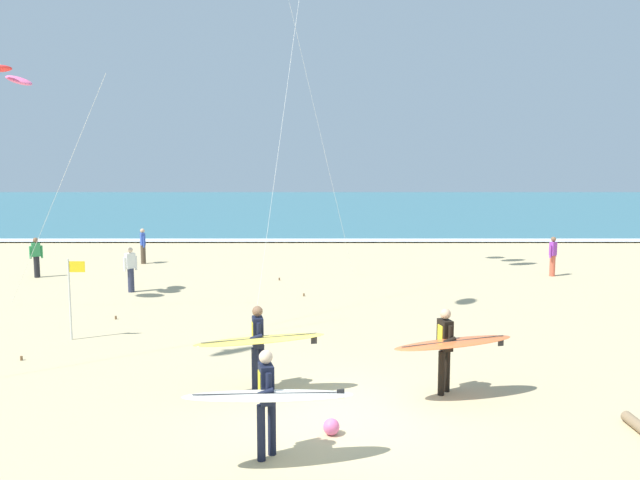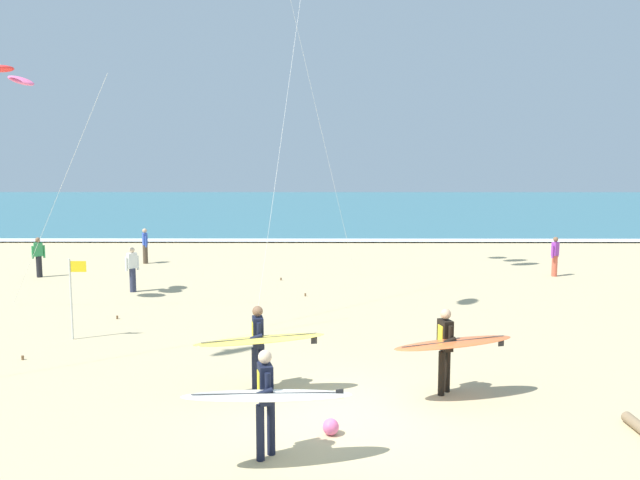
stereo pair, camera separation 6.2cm
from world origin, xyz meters
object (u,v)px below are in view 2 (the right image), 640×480
at_px(kite_arc_scarlet_near, 1,75).
at_px(bystander_purple_top, 555,256).
at_px(bystander_blue_top, 145,246).
at_px(surfer_trailing, 267,396).
at_px(surfer_lead, 259,341).
at_px(bystander_green_top, 39,257).
at_px(beach_ball, 331,427).
at_px(lifeguard_flag, 73,291).
at_px(surfer_third, 449,344).
at_px(bystander_white_top, 132,269).

xyz_separation_m(kite_arc_scarlet_near, bystander_purple_top, (19.10, 5.32, -6.36)).
distance_m(bystander_purple_top, bystander_blue_top, 17.54).
bearing_deg(surfer_trailing, surfer_lead, 98.16).
height_order(bystander_green_top, beach_ball, bystander_green_top).
xyz_separation_m(bystander_green_top, lifeguard_flag, (4.88, -8.93, 0.45)).
xyz_separation_m(surfer_third, lifeguard_flag, (-8.82, 4.00, 0.21)).
height_order(surfer_third, bystander_purple_top, surfer_third).
xyz_separation_m(bystander_white_top, bystander_green_top, (-4.57, 2.87, 0.00)).
relative_size(bystander_purple_top, beach_ball, 5.68).
xyz_separation_m(bystander_white_top, lifeguard_flag, (0.31, -6.07, 0.45)).
height_order(surfer_lead, surfer_third, same).
relative_size(bystander_blue_top, beach_ball, 5.68).
relative_size(bystander_white_top, bystander_blue_top, 1.00).
bearing_deg(surfer_lead, beach_ball, -54.83).
bearing_deg(bystander_green_top, bystander_blue_top, 46.64).
relative_size(surfer_lead, bystander_blue_top, 1.64).
xyz_separation_m(lifeguard_flag, beach_ball, (6.52, -5.76, -1.13)).
relative_size(surfer_lead, kite_arc_scarlet_near, 0.35).
bearing_deg(surfer_third, bystander_green_top, 136.66).
relative_size(kite_arc_scarlet_near, bystander_green_top, 4.70).
height_order(bystander_white_top, bystander_purple_top, same).
height_order(bystander_purple_top, bystander_blue_top, same).
distance_m(surfer_lead, lifeguard_flag, 6.38).
height_order(surfer_lead, bystander_green_top, surfer_lead).
distance_m(kite_arc_scarlet_near, bystander_green_top, 8.23).
distance_m(surfer_trailing, beach_ball, 1.66).
bearing_deg(bystander_purple_top, bystander_green_top, -179.18).
distance_m(surfer_third, bystander_white_top, 13.59).
bearing_deg(surfer_third, beach_ball, -142.69).
bearing_deg(bystander_blue_top, bystander_white_top, -78.26).
bearing_deg(bystander_purple_top, surfer_trailing, -122.25).
xyz_separation_m(surfer_lead, lifeguard_flag, (-5.13, 3.78, 0.22)).
bearing_deg(lifeguard_flag, kite_arc_scarlet_near, 131.53).
xyz_separation_m(bystander_purple_top, bystander_blue_top, (-17.26, 3.16, 0.00)).
xyz_separation_m(bystander_blue_top, bystander_green_top, (-3.26, -3.45, 0.00)).
bearing_deg(surfer_trailing, bystander_blue_top, 110.55).
relative_size(bystander_white_top, bystander_green_top, 1.00).
relative_size(surfer_third, bystander_purple_top, 1.56).
relative_size(bystander_green_top, lifeguard_flag, 0.76).
bearing_deg(kite_arc_scarlet_near, bystander_blue_top, 77.74).
bearing_deg(surfer_trailing, bystander_white_top, 114.57).
xyz_separation_m(surfer_trailing, bystander_blue_top, (-7.17, 19.14, -0.24)).
bearing_deg(bystander_purple_top, lifeguard_flag, -149.46).
height_order(surfer_lead, bystander_purple_top, surfer_lead).
xyz_separation_m(bystander_blue_top, lifeguard_flag, (1.62, -12.38, 0.45)).
bearing_deg(kite_arc_scarlet_near, bystander_purple_top, 15.55).
bearing_deg(kite_arc_scarlet_near, bystander_green_top, 105.78).
height_order(surfer_third, lifeguard_flag, lifeguard_flag).
xyz_separation_m(surfer_lead, beach_ball, (1.39, -1.97, -0.91)).
distance_m(surfer_lead, bystander_green_top, 16.18).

